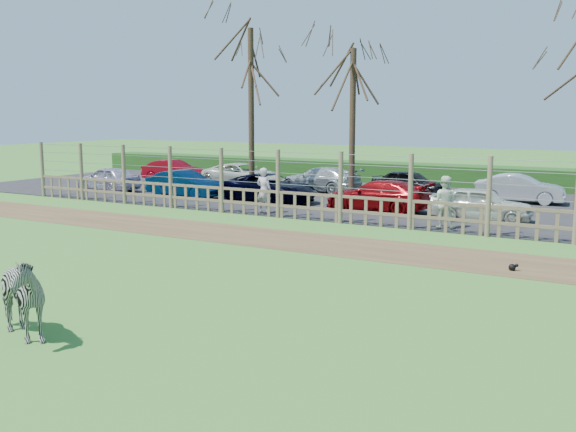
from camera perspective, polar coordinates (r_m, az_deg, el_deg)
The scene contains 21 objects.
ground at distance 15.61m, azimuth -7.74°, elevation -4.97°, with size 120.00×120.00×0.00m, color #619345.
dirt_strip at distance 19.30m, azimuth 0.32°, elevation -2.17°, with size 34.00×2.80×0.01m, color brown.
asphalt at distance 28.35m, azimuth 10.16°, elevation 1.33°, with size 44.00×13.00×0.04m, color #232326.
hedge at distance 34.94m, azimuth 13.98°, elevation 3.52°, with size 46.00×2.00×1.10m, color #1E4716.
fence at distance 22.26m, azimuth 4.69°, elevation 1.39°, with size 30.16×0.16×2.50m.
tree_left at distance 29.20m, azimuth -3.32°, elevation 12.69°, with size 4.80×4.80×7.88m.
tree_mid at distance 27.92m, azimuth 5.80°, elevation 11.28°, with size 4.80×4.80×6.83m.
zebra at distance 11.78m, azimuth -23.15°, elevation -6.55°, with size 0.80×1.76×1.48m, color gray.
visitor_a at distance 24.27m, azimuth -2.15°, elevation 2.29°, with size 0.63×0.41×1.72m, color silver.
visitor_b at distance 21.68m, azimuth 13.69°, elevation 1.22°, with size 0.84×0.65×1.72m, color silver.
crow at distance 16.50m, azimuth 19.34°, elevation -4.31°, with size 0.23×0.17×0.19m.
car_0 at distance 32.55m, azimuth -15.68°, elevation 3.22°, with size 1.42×3.52×1.20m, color #B9AEC9.
car_1 at distance 29.29m, azimuth -9.15°, elevation 2.83°, with size 1.27×3.64×1.20m, color #041F45.
car_2 at distance 27.42m, azimuth -1.70°, elevation 2.52°, with size 1.99×4.32×1.20m, color black.
car_3 at distance 25.08m, azimuth 7.97°, elevation 1.82°, with size 1.68×4.13×1.20m, color maroon.
car_4 at distance 23.51m, azimuth 16.76°, elevation 1.04°, with size 1.42×3.52×1.20m, color silver.
car_7 at distance 36.20m, azimuth -10.12°, elevation 3.97°, with size 1.27×3.64×1.20m, color maroon.
car_8 at distance 33.33m, azimuth -4.11°, elevation 3.66°, with size 1.99×4.32×1.20m, color silver.
car_9 at distance 31.08m, azimuth 2.87°, elevation 3.28°, with size 1.68×4.13×1.20m, color #B0BABB.
car_10 at distance 29.72m, azimuth 10.78°, elevation 2.87°, with size 1.42×3.52×1.20m, color black.
car_11 at distance 28.85m, azimuth 19.90°, elevation 2.31°, with size 1.27×3.64×1.20m, color silver.
Camera 1 is at (9.17, -12.06, 3.76)m, focal length 40.00 mm.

